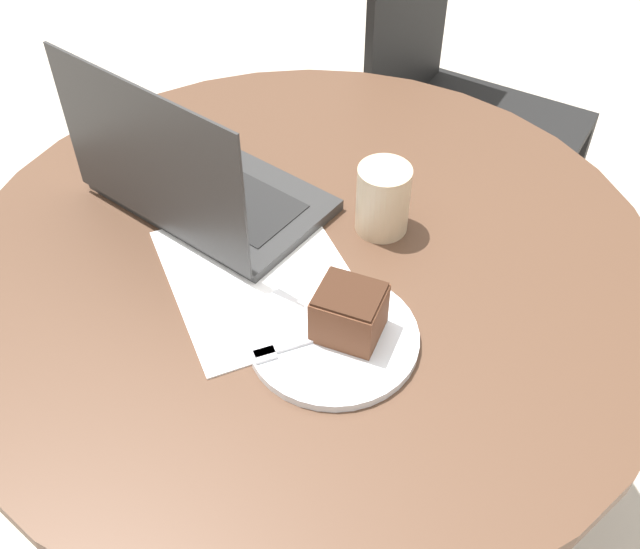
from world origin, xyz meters
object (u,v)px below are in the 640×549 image
object	(u,v)px
chair	(452,109)
coffee_glass	(383,199)
laptop	(196,184)
plate	(333,338)

from	to	relation	value
chair	coffee_glass	bearing A→B (deg)	11.94
coffee_glass	laptop	xyz separation A→B (m)	(-0.25, -0.12, -0.00)
chair	laptop	size ratio (longest dim) A/B	2.75
plate	coffee_glass	size ratio (longest dim) A/B	2.07
plate	coffee_glass	world-z (taller)	coffee_glass
plate	laptop	distance (m)	0.33
chair	plate	xyz separation A→B (m)	(0.23, -0.87, 0.22)
chair	plate	world-z (taller)	chair
chair	laptop	distance (m)	0.81
chair	coffee_glass	xyz separation A→B (m)	(0.17, -0.65, 0.27)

